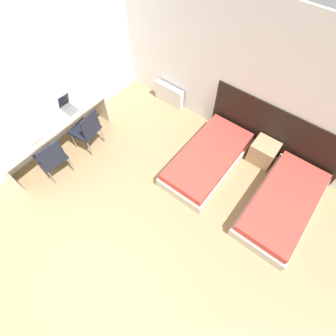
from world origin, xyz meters
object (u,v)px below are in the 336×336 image
object	(u,v)px
chair_near_laptop	(87,129)
laptop	(67,106)
bed_near_window	(208,159)
nightstand	(263,152)
chair_near_notebook	(51,157)
bed_near_door	(282,204)

from	to	relation	value
chair_near_laptop	laptop	distance (m)	0.54
bed_near_window	nightstand	xyz separation A→B (m)	(0.76, 0.76, 0.05)
chair_near_notebook	nightstand	bearing A→B (deg)	50.37
bed_near_window	laptop	bearing A→B (deg)	-158.46
bed_near_door	laptop	xyz separation A→B (m)	(-4.08, -1.01, 0.62)
laptop	chair_near_notebook	bearing A→B (deg)	-59.11
nightstand	bed_near_door	bearing A→B (deg)	-44.83
bed_near_door	laptop	bearing A→B (deg)	-166.12
nightstand	chair_near_laptop	xyz separation A→B (m)	(-2.86, -1.80, 0.29)
bed_near_window	chair_near_notebook	bearing A→B (deg)	-138.26
chair_near_notebook	laptop	distance (m)	1.02
bed_near_door	chair_near_notebook	bearing A→B (deg)	-152.68
bed_near_window	chair_near_notebook	distance (m)	2.83
nightstand	chair_near_notebook	xyz separation A→B (m)	(-2.86, -2.63, 0.29)
nightstand	chair_near_notebook	distance (m)	3.90
laptop	bed_near_window	bearing A→B (deg)	24.71
laptop	nightstand	bearing A→B (deg)	31.21
bed_near_window	laptop	size ratio (longest dim) A/B	5.73
laptop	chair_near_laptop	bearing A→B (deg)	-0.57
nightstand	chair_near_notebook	size ratio (longest dim) A/B	0.49
chair_near_laptop	chair_near_notebook	size ratio (longest dim) A/B	1.00
bed_near_door	chair_near_laptop	world-z (taller)	chair_near_laptop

